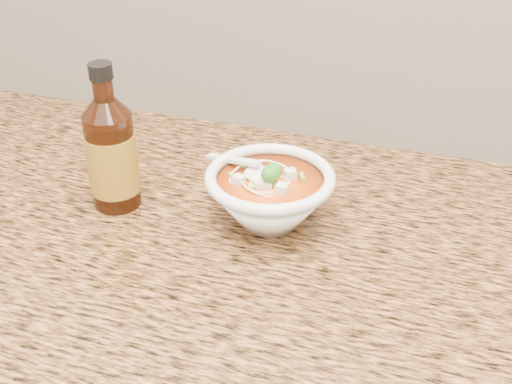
% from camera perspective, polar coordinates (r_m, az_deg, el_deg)
% --- Properties ---
extents(counter_slab, '(4.00, 0.68, 0.04)m').
position_cam_1_polar(counter_slab, '(0.88, 8.03, -6.08)').
color(counter_slab, '#986237').
rests_on(counter_slab, cabinet).
extents(soup_bowl, '(0.20, 0.18, 0.10)m').
position_cam_1_polar(soup_bowl, '(0.88, 1.22, -0.44)').
color(soup_bowl, white).
rests_on(soup_bowl, counter_slab).
extents(hot_sauce_bottle, '(0.09, 0.09, 0.22)m').
position_cam_1_polar(hot_sauce_bottle, '(0.93, -12.70, 3.28)').
color(hot_sauce_bottle, '#3D1808').
rests_on(hot_sauce_bottle, counter_slab).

